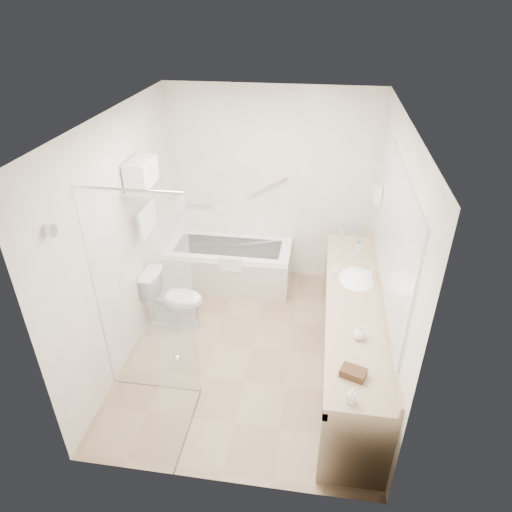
# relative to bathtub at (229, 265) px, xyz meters

# --- Properties ---
(floor) EXTENTS (3.20, 3.20, 0.00)m
(floor) POSITION_rel_bathtub_xyz_m (0.50, -1.24, -0.28)
(floor) COLOR #997D5E
(floor) RESTS_ON ground
(ceiling) EXTENTS (2.60, 3.20, 0.10)m
(ceiling) POSITION_rel_bathtub_xyz_m (0.50, -1.24, 2.22)
(ceiling) COLOR silver
(ceiling) RESTS_ON wall_back
(wall_back) EXTENTS (2.60, 0.10, 2.50)m
(wall_back) POSITION_rel_bathtub_xyz_m (0.50, 0.36, 0.97)
(wall_back) COLOR white
(wall_back) RESTS_ON ground
(wall_front) EXTENTS (2.60, 0.10, 2.50)m
(wall_front) POSITION_rel_bathtub_xyz_m (0.50, -2.84, 0.97)
(wall_front) COLOR white
(wall_front) RESTS_ON ground
(wall_left) EXTENTS (0.10, 3.20, 2.50)m
(wall_left) POSITION_rel_bathtub_xyz_m (-0.80, -1.24, 0.97)
(wall_left) COLOR white
(wall_left) RESTS_ON ground
(wall_right) EXTENTS (0.10, 3.20, 2.50)m
(wall_right) POSITION_rel_bathtub_xyz_m (1.80, -1.24, 0.97)
(wall_right) COLOR white
(wall_right) RESTS_ON ground
(bathtub) EXTENTS (1.60, 0.73, 0.59)m
(bathtub) POSITION_rel_bathtub_xyz_m (0.00, 0.00, 0.00)
(bathtub) COLOR white
(bathtub) RESTS_ON floor
(grab_bar_short) EXTENTS (0.40, 0.03, 0.03)m
(grab_bar_short) POSITION_rel_bathtub_xyz_m (-0.45, 0.32, 0.67)
(grab_bar_short) COLOR silver
(grab_bar_short) RESTS_ON wall_back
(grab_bar_long) EXTENTS (0.53, 0.03, 0.33)m
(grab_bar_long) POSITION_rel_bathtub_xyz_m (0.45, 0.32, 0.97)
(grab_bar_long) COLOR silver
(grab_bar_long) RESTS_ON wall_back
(shower_enclosure) EXTENTS (0.96, 0.91, 2.11)m
(shower_enclosure) POSITION_rel_bathtub_xyz_m (-0.13, -2.16, 0.79)
(shower_enclosure) COLOR silver
(shower_enclosure) RESTS_ON floor
(towel_shelf) EXTENTS (0.24, 0.55, 0.81)m
(towel_shelf) POSITION_rel_bathtub_xyz_m (-0.67, -0.89, 1.48)
(towel_shelf) COLOR silver
(towel_shelf) RESTS_ON wall_left
(vanity_counter) EXTENTS (0.55, 2.70, 0.95)m
(vanity_counter) POSITION_rel_bathtub_xyz_m (1.52, -1.39, 0.36)
(vanity_counter) COLOR tan
(vanity_counter) RESTS_ON floor
(sink) EXTENTS (0.40, 0.52, 0.14)m
(sink) POSITION_rel_bathtub_xyz_m (1.55, -0.99, 0.54)
(sink) COLOR white
(sink) RESTS_ON vanity_counter
(faucet) EXTENTS (0.03, 0.03, 0.14)m
(faucet) POSITION_rel_bathtub_xyz_m (1.70, -0.99, 0.65)
(faucet) COLOR silver
(faucet) RESTS_ON vanity_counter
(mirror) EXTENTS (0.02, 2.00, 1.20)m
(mirror) POSITION_rel_bathtub_xyz_m (1.79, -1.39, 1.27)
(mirror) COLOR silver
(mirror) RESTS_ON wall_right
(hairdryer_unit) EXTENTS (0.08, 0.10, 0.18)m
(hairdryer_unit) POSITION_rel_bathtub_xyz_m (1.75, -0.19, 1.17)
(hairdryer_unit) COLOR silver
(hairdryer_unit) RESTS_ON wall_right
(toilet) EXTENTS (0.71, 0.42, 0.67)m
(toilet) POSITION_rel_bathtub_xyz_m (-0.45, -0.93, 0.06)
(toilet) COLOR white
(toilet) RESTS_ON floor
(amenity_basket) EXTENTS (0.22, 0.18, 0.06)m
(amenity_basket) POSITION_rel_bathtub_xyz_m (1.47, -2.37, 0.61)
(amenity_basket) COLOR #4F341C
(amenity_basket) RESTS_ON vanity_counter
(soap_bottle_a) EXTENTS (0.10, 0.14, 0.06)m
(soap_bottle_a) POSITION_rel_bathtub_xyz_m (1.44, -2.64, 0.60)
(soap_bottle_a) COLOR silver
(soap_bottle_a) RESTS_ON vanity_counter
(soap_bottle_b) EXTENTS (0.15, 0.16, 0.10)m
(soap_bottle_b) POSITION_rel_bathtub_xyz_m (1.54, -1.93, 0.63)
(soap_bottle_b) COLOR silver
(soap_bottle_b) RESTS_ON vanity_counter
(water_bottle_left) EXTENTS (0.06, 0.06, 0.20)m
(water_bottle_left) POSITION_rel_bathtub_xyz_m (1.51, -0.29, 0.66)
(water_bottle_left) COLOR silver
(water_bottle_left) RESTS_ON vanity_counter
(water_bottle_mid) EXTENTS (0.06, 0.06, 0.21)m
(water_bottle_mid) POSITION_rel_bathtub_xyz_m (1.57, -0.55, 0.67)
(water_bottle_mid) COLOR silver
(water_bottle_mid) RESTS_ON vanity_counter
(water_bottle_right) EXTENTS (0.06, 0.06, 0.20)m
(water_bottle_right) POSITION_rel_bathtub_xyz_m (1.41, -0.14, 0.66)
(water_bottle_right) COLOR silver
(water_bottle_right) RESTS_ON vanity_counter
(drinking_glass_near) EXTENTS (0.09, 0.09, 0.08)m
(drinking_glass_near) POSITION_rel_bathtub_xyz_m (1.32, -0.99, 0.62)
(drinking_glass_near) COLOR silver
(drinking_glass_near) RESTS_ON vanity_counter
(drinking_glass_far) EXTENTS (0.09, 0.09, 0.09)m
(drinking_glass_far) POSITION_rel_bathtub_xyz_m (1.36, -0.61, 0.62)
(drinking_glass_far) COLOR silver
(drinking_glass_far) RESTS_ON vanity_counter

